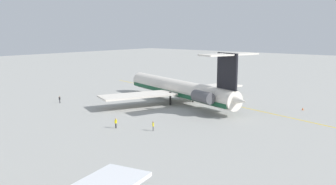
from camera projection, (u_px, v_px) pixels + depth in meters
The scene contains 8 objects.
ground at pixel (199, 97), 93.77m from camera, with size 376.68×376.68×0.00m, color #9E9E99.
main_jetliner at pixel (182, 89), 85.33m from camera, with size 42.21×37.90×12.57m.
ground_crew_near_nose at pixel (60, 99), 86.15m from camera, with size 0.34×0.29×1.65m.
ground_crew_near_tail at pixel (116, 122), 64.00m from camera, with size 0.29×0.45×1.83m.
ground_crew_portside at pixel (153, 125), 62.34m from camera, with size 0.26×0.37×1.65m.
safety_cone_nose at pixel (303, 109), 78.71m from camera, with size 0.40×0.40×0.55m, color #EA590F.
safety_cone_wingtip at pixel (184, 84), 114.18m from camera, with size 0.40×0.40×0.55m, color #EA590F.
taxiway_centreline at pixel (199, 98), 93.31m from camera, with size 83.19×0.36×0.01m, color gold.
Camera 1 is at (-52.71, 76.14, 16.86)m, focal length 39.33 mm.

